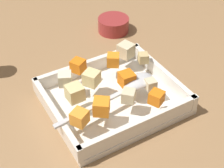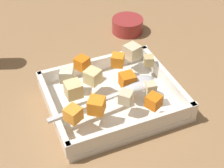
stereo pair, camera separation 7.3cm
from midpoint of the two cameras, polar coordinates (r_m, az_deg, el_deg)
The scene contains 17 objects.
ground_plane at distance 0.77m, azimuth -2.47°, elevation -3.55°, with size 4.00×4.00×0.00m, color #936D47.
baking_dish at distance 0.76m, azimuth -2.75°, elevation -2.74°, with size 0.29×0.24×0.05m.
carrot_chunk_corner_nw at distance 0.78m, azimuth -8.52°, elevation 3.03°, with size 0.03×0.03×0.03m, color orange.
carrot_chunk_under_handle at distance 0.79m, azimuth -2.44°, elevation 4.05°, with size 0.03×0.03×0.03m, color orange.
carrot_chunk_heap_top at distance 0.67m, azimuth -4.95°, elevation -4.03°, with size 0.03×0.03×0.03m, color orange.
carrot_chunk_front_center at distance 0.69m, azimuth 4.66°, elevation -2.45°, with size 0.03×0.03×0.03m, color orange.
carrot_chunk_mid_right at distance 0.65m, azimuth -8.77°, elevation -5.84°, with size 0.03×0.03×0.03m, color orange.
carrot_chunk_corner_ne at distance 0.73m, azimuth -0.29°, elevation 0.75°, with size 0.03×0.03×0.03m, color orange.
potato_chunk_near_right at distance 0.74m, azimuth -10.83°, elevation 0.74°, with size 0.03×0.03×0.03m, color beige.
potato_chunk_corner_se at distance 0.69m, azimuth -0.15°, elevation -2.18°, with size 0.03×0.03×0.03m, color beige.
potato_chunk_rim_edge at distance 0.80m, azimuth 2.81°, elevation 4.40°, with size 0.02×0.02×0.02m, color tan.
potato_chunk_back_center at distance 0.70m, azimuth -9.35°, elevation -1.62°, with size 0.03×0.03×0.03m, color #E0CC89.
potato_chunk_near_left at distance 0.74m, azimuth -6.35°, elevation 0.91°, with size 0.03×0.03×0.03m, color #E0CC89.
potato_chunk_corner_sw at distance 0.72m, azimuth 3.81°, elevation -0.15°, with size 0.02×0.02×0.02m, color beige.
potato_chunk_near_spoon at distance 0.82m, azimuth -0.16°, elevation 5.71°, with size 0.03×0.03×0.03m, color beige.
serving_spoon at distance 0.73m, azimuth 0.82°, elevation -0.13°, with size 0.25×0.06×0.02m.
small_prep_bowl at distance 1.01m, azimuth -1.83°, elevation 10.07°, with size 0.09×0.09×0.04m, color maroon.
Camera 1 is at (-0.28, -0.48, 0.53)m, focal length 53.33 mm.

